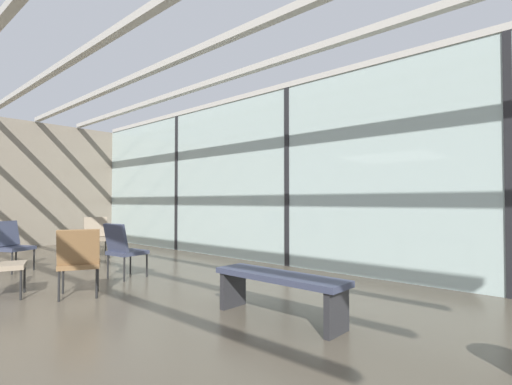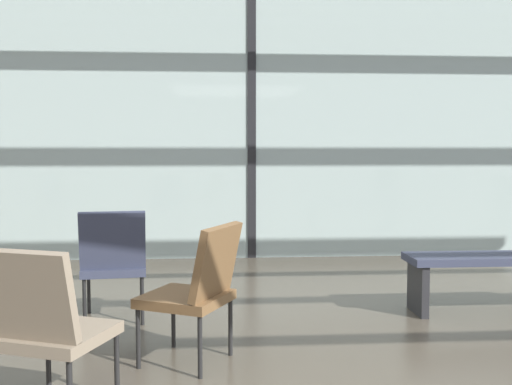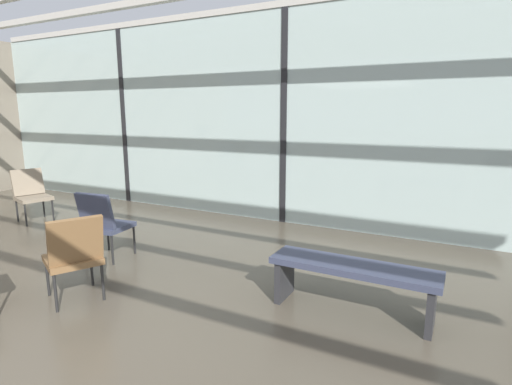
{
  "view_description": "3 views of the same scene",
  "coord_description": "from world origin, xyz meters",
  "px_view_note": "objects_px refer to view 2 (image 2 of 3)",
  "views": [
    {
      "loc": [
        4.23,
        -0.42,
        1.21
      ],
      "look_at": [
        -1.58,
        6.03,
        1.43
      ],
      "focal_mm": 25.92,
      "sensor_mm": 36.0,
      "label": 1
    },
    {
      "loc": [
        -0.48,
        -2.07,
        1.33
      ],
      "look_at": [
        0.24,
        7.75,
        0.61
      ],
      "focal_mm": 42.0,
      "sensor_mm": 36.0,
      "label": 2
    },
    {
      "loc": [
        2.68,
        -0.86,
        1.81
      ],
      "look_at": [
        0.11,
        3.99,
        0.72
      ],
      "focal_mm": 28.38,
      "sensor_mm": 36.0,
      "label": 3
    }
  ],
  "objects_px": {
    "parked_airplane": "(300,120)",
    "lounge_chair_6": "(114,258)",
    "lounge_chair_5": "(198,285)",
    "lounge_chair_2": "(45,322)",
    "waiting_bench": "(499,268)"
  },
  "relations": [
    {
      "from": "parked_airplane",
      "to": "lounge_chair_6",
      "type": "bearing_deg",
      "value": -107.19
    },
    {
      "from": "lounge_chair_6",
      "to": "lounge_chair_5",
      "type": "bearing_deg",
      "value": 117.81
    },
    {
      "from": "lounge_chair_2",
      "to": "lounge_chair_6",
      "type": "xyz_separation_m",
      "value": [
        0.05,
        1.68,
        0.0
      ]
    },
    {
      "from": "parked_airplane",
      "to": "lounge_chair_2",
      "type": "height_order",
      "value": "parked_airplane"
    },
    {
      "from": "parked_airplane",
      "to": "lounge_chair_6",
      "type": "height_order",
      "value": "parked_airplane"
    },
    {
      "from": "lounge_chair_2",
      "to": "lounge_chair_6",
      "type": "distance_m",
      "value": 1.68
    },
    {
      "from": "lounge_chair_2",
      "to": "lounge_chair_5",
      "type": "relative_size",
      "value": 1.0
    },
    {
      "from": "waiting_bench",
      "to": "parked_airplane",
      "type": "bearing_deg",
      "value": 92.3
    },
    {
      "from": "parked_airplane",
      "to": "waiting_bench",
      "type": "height_order",
      "value": "parked_airplane"
    },
    {
      "from": "parked_airplane",
      "to": "lounge_chair_5",
      "type": "bearing_deg",
      "value": -101.91
    },
    {
      "from": "lounge_chair_2",
      "to": "lounge_chair_6",
      "type": "bearing_deg",
      "value": -70.76
    },
    {
      "from": "lounge_chair_2",
      "to": "parked_airplane",
      "type": "bearing_deg",
      "value": -83.78
    },
    {
      "from": "lounge_chair_2",
      "to": "waiting_bench",
      "type": "distance_m",
      "value": 3.59
    },
    {
      "from": "parked_airplane",
      "to": "waiting_bench",
      "type": "bearing_deg",
      "value": -87.6
    },
    {
      "from": "parked_airplane",
      "to": "lounge_chair_6",
      "type": "distance_m",
      "value": 9.3
    }
  ]
}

